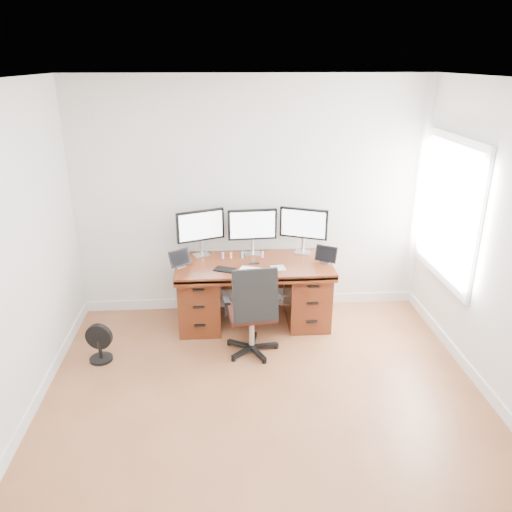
{
  "coord_description": "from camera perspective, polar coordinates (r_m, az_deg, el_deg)",
  "views": [
    {
      "loc": [
        -0.34,
        -3.24,
        2.83
      ],
      "look_at": [
        0.0,
        1.5,
        0.95
      ],
      "focal_mm": 35.0,
      "sensor_mm": 36.0,
      "label": 1
    }
  ],
  "objects": [
    {
      "name": "trackpad",
      "position": [
        5.32,
        2.55,
        -1.39
      ],
      "size": [
        0.16,
        0.16,
        0.01
      ],
      "primitive_type": "cube",
      "rotation": [
        0.0,
        0.0,
        0.12
      ],
      "color": "#B9BCC0",
      "rests_on": "desk"
    },
    {
      "name": "floor_fan",
      "position": [
        5.28,
        -17.47,
        -9.53
      ],
      "size": [
        0.27,
        0.23,
        0.39
      ],
      "rotation": [
        0.0,
        0.0,
        -0.2
      ],
      "color": "black",
      "rests_on": "ground"
    },
    {
      "name": "keyboard",
      "position": [
        5.27,
        -0.4,
        -1.58
      ],
      "size": [
        0.29,
        0.21,
        0.01
      ],
      "primitive_type": "cube",
      "rotation": [
        0.0,
        0.0,
        -0.37
      ],
      "color": "white",
      "rests_on": "desk"
    },
    {
      "name": "ground",
      "position": [
        4.32,
        1.49,
        -19.4
      ],
      "size": [
        4.5,
        4.5,
        0.0
      ],
      "primitive_type": "plane",
      "color": "brown",
      "rests_on": "ground"
    },
    {
      "name": "figurine_blue",
      "position": [
        5.58,
        -1.56,
        0.17
      ],
      "size": [
        0.03,
        0.03,
        0.08
      ],
      "color": "#5A9FF1",
      "rests_on": "desk"
    },
    {
      "name": "monitor_center",
      "position": [
        5.6,
        -0.41,
        3.43
      ],
      "size": [
        0.55,
        0.15,
        0.53
      ],
      "rotation": [
        0.0,
        0.0,
        0.06
      ],
      "color": "silver",
      "rests_on": "desk"
    },
    {
      "name": "office_chair",
      "position": [
        5.08,
        -0.41,
        -7.91
      ],
      "size": [
        0.59,
        0.59,
        1.0
      ],
      "rotation": [
        0.0,
        0.0,
        0.12
      ],
      "color": "black",
      "rests_on": "ground"
    },
    {
      "name": "figurine_purple",
      "position": [
        5.58,
        -3.82,
        0.11
      ],
      "size": [
        0.03,
        0.03,
        0.08
      ],
      "color": "#966ACE",
      "rests_on": "desk"
    },
    {
      "name": "drawing_tablet",
      "position": [
        5.3,
        -3.61,
        -1.54
      ],
      "size": [
        0.25,
        0.21,
        0.01
      ],
      "primitive_type": "cube",
      "rotation": [
        0.0,
        0.0,
        -0.41
      ],
      "color": "black",
      "rests_on": "desk"
    },
    {
      "name": "figurine_orange",
      "position": [
        5.58,
        -2.89,
        0.14
      ],
      "size": [
        0.03,
        0.03,
        0.08
      ],
      "color": "#EE7E54",
      "rests_on": "desk"
    },
    {
      "name": "monitor_right",
      "position": [
        5.66,
        5.46,
        3.55
      ],
      "size": [
        0.52,
        0.25,
        0.53
      ],
      "rotation": [
        0.0,
        0.0,
        -0.4
      ],
      "color": "silver",
      "rests_on": "desk"
    },
    {
      "name": "back_wall",
      "position": [
        5.7,
        -0.54,
        6.53
      ],
      "size": [
        4.0,
        0.1,
        2.7
      ],
      "primitive_type": "cube",
      "color": "white",
      "rests_on": "ground"
    },
    {
      "name": "tablet_left",
      "position": [
        5.4,
        -8.72,
        -0.38
      ],
      "size": [
        0.24,
        0.19,
        0.19
      ],
      "rotation": [
        0.0,
        0.0,
        0.61
      ],
      "color": "silver",
      "rests_on": "desk"
    },
    {
      "name": "desk",
      "position": [
        5.64,
        -0.24,
        -3.95
      ],
      "size": [
        1.7,
        0.8,
        0.75
      ],
      "color": "#542310",
      "rests_on": "ground"
    },
    {
      "name": "tablet_right",
      "position": [
        5.49,
        8.03,
        0.06
      ],
      "size": [
        0.24,
        0.18,
        0.19
      ],
      "rotation": [
        0.0,
        0.0,
        -0.55
      ],
      "color": "silver",
      "rests_on": "desk"
    },
    {
      "name": "figurine_pink",
      "position": [
        5.6,
        0.74,
        0.23
      ],
      "size": [
        0.03,
        0.03,
        0.08
      ],
      "color": "pink",
      "rests_on": "desk"
    },
    {
      "name": "phone",
      "position": [
        5.45,
        -0.24,
        -0.8
      ],
      "size": [
        0.12,
        0.06,
        0.01
      ],
      "primitive_type": "cube",
      "rotation": [
        0.0,
        0.0,
        0.02
      ],
      "color": "black",
      "rests_on": "desk"
    },
    {
      "name": "monitor_left",
      "position": [
        5.6,
        -6.35,
        3.28
      ],
      "size": [
        0.53,
        0.23,
        0.53
      ],
      "rotation": [
        0.0,
        0.0,
        0.37
      ],
      "color": "silver",
      "rests_on": "desk"
    }
  ]
}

